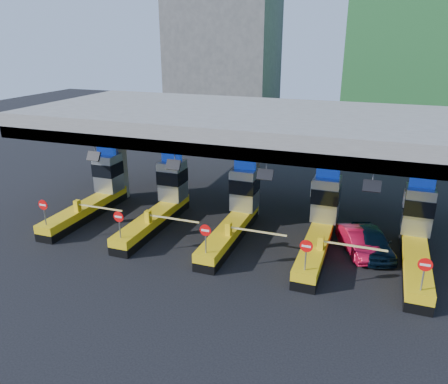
% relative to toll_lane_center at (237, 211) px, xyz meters
% --- Properties ---
extents(ground, '(120.00, 120.00, 0.00)m').
position_rel_toll_lane_center_xyz_m(ground, '(-0.00, -0.28, -1.40)').
color(ground, black).
rests_on(ground, ground).
extents(toll_canopy, '(28.00, 12.09, 7.00)m').
position_rel_toll_lane_center_xyz_m(toll_canopy, '(-0.00, 2.59, 4.74)').
color(toll_canopy, slate).
rests_on(toll_canopy, ground).
extents(toll_lane_far_left, '(4.43, 8.00, 4.16)m').
position_rel_toll_lane_center_xyz_m(toll_lane_far_left, '(-10.00, 0.00, 0.00)').
color(toll_lane_far_left, black).
rests_on(toll_lane_far_left, ground).
extents(toll_lane_left, '(4.43, 8.00, 4.16)m').
position_rel_toll_lane_center_xyz_m(toll_lane_left, '(-5.00, 0.00, 0.00)').
color(toll_lane_left, black).
rests_on(toll_lane_left, ground).
extents(toll_lane_center, '(4.43, 8.00, 4.16)m').
position_rel_toll_lane_center_xyz_m(toll_lane_center, '(0.00, 0.00, 0.00)').
color(toll_lane_center, black).
rests_on(toll_lane_center, ground).
extents(toll_lane_right, '(4.43, 8.00, 4.16)m').
position_rel_toll_lane_center_xyz_m(toll_lane_right, '(5.00, 0.00, 0.00)').
color(toll_lane_right, black).
rests_on(toll_lane_right, ground).
extents(toll_lane_far_right, '(4.43, 8.00, 4.16)m').
position_rel_toll_lane_center_xyz_m(toll_lane_far_right, '(10.00, 0.00, 0.00)').
color(toll_lane_far_right, black).
rests_on(toll_lane_far_right, ground).
extents(bg_building_scaffold, '(18.00, 12.00, 28.00)m').
position_rel_toll_lane_center_xyz_m(bg_building_scaffold, '(12.00, 31.72, 12.60)').
color(bg_building_scaffold, '#1E5926').
rests_on(bg_building_scaffold, ground).
extents(bg_building_concrete, '(14.00, 10.00, 18.00)m').
position_rel_toll_lane_center_xyz_m(bg_building_concrete, '(-14.00, 35.72, 7.60)').
color(bg_building_concrete, '#4C4C49').
rests_on(bg_building_concrete, ground).
extents(van, '(3.02, 4.50, 1.42)m').
position_rel_toll_lane_center_xyz_m(van, '(7.82, -0.05, -0.69)').
color(van, black).
rests_on(van, ground).
extents(red_car, '(2.85, 4.13, 1.29)m').
position_rel_toll_lane_center_xyz_m(red_car, '(7.13, -0.18, -0.75)').
color(red_car, red).
rests_on(red_car, ground).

